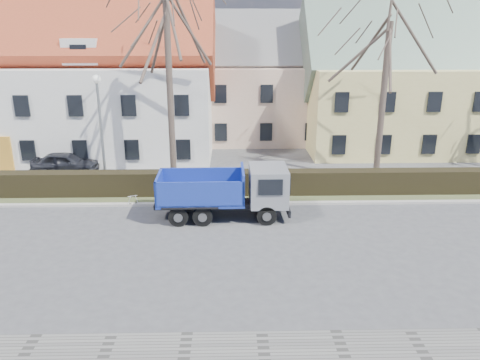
{
  "coord_description": "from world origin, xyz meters",
  "views": [
    {
      "loc": [
        1.3,
        -17.83,
        8.76
      ],
      "look_at": [
        1.8,
        3.8,
        1.6
      ],
      "focal_mm": 35.0,
      "sensor_mm": 36.0,
      "label": 1
    }
  ],
  "objects_px": {
    "dump_truck": "(219,192)",
    "cart_frame": "(129,201)",
    "parked_car_a": "(65,163)",
    "streetlight": "(102,134)"
  },
  "relations": [
    {
      "from": "streetlight",
      "to": "parked_car_a",
      "type": "height_order",
      "value": "streetlight"
    },
    {
      "from": "dump_truck",
      "to": "cart_frame",
      "type": "height_order",
      "value": "dump_truck"
    },
    {
      "from": "dump_truck",
      "to": "streetlight",
      "type": "xyz_separation_m",
      "value": [
        -6.36,
        4.03,
        1.92
      ]
    },
    {
      "from": "dump_truck",
      "to": "parked_car_a",
      "type": "bearing_deg",
      "value": 142.69
    },
    {
      "from": "dump_truck",
      "to": "cart_frame",
      "type": "relative_size",
      "value": 9.56
    },
    {
      "from": "streetlight",
      "to": "cart_frame",
      "type": "distance_m",
      "value": 4.22
    },
    {
      "from": "cart_frame",
      "to": "parked_car_a",
      "type": "distance_m",
      "value": 7.59
    },
    {
      "from": "dump_truck",
      "to": "cart_frame",
      "type": "distance_m",
      "value": 4.94
    },
    {
      "from": "cart_frame",
      "to": "parked_car_a",
      "type": "xyz_separation_m",
      "value": [
        -5.05,
        5.66,
        0.38
      ]
    },
    {
      "from": "streetlight",
      "to": "parked_car_a",
      "type": "distance_m",
      "value": 5.21
    }
  ]
}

